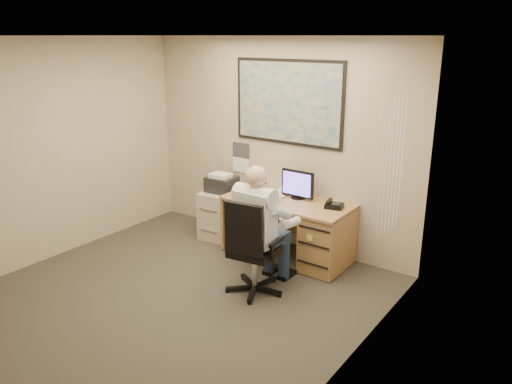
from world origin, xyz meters
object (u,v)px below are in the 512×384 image
Objects in this scene: filing_cabinet at (222,210)px; person at (256,230)px; desk at (311,229)px; office_chair at (251,266)px.

filing_cabinet is 0.65× the size of person.
desk is 1.13× the size of person.
desk is at bearing 74.94° from office_chair.
person reaches higher than filing_cabinet.
person is at bearing -41.39° from filing_cabinet.
person reaches higher than desk.
filing_cabinet is 1.66m from office_chair.
office_chair reaches higher than filing_cabinet.
office_chair is at bearing -43.75° from filing_cabinet.
office_chair is 0.77× the size of person.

